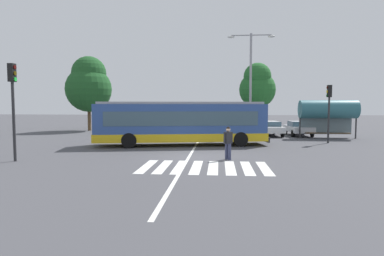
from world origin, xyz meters
The scene contains 17 objects.
ground_plane centered at (0.00, 0.00, 0.00)m, with size 160.00×160.00×0.00m, color #47474C.
city_transit_bus centered at (-1.43, 5.06, 1.59)m, with size 12.22×4.74×3.06m.
pedestrian_crossing_street centered at (1.70, -0.80, 0.97)m, with size 0.47×0.46×1.72m.
parked_car_blue centered at (-4.91, 13.02, 0.77)m, with size 1.99×4.56×1.35m.
parked_car_charcoal centered at (-2.13, 13.22, 0.77)m, with size 2.03×4.58×1.35m.
parked_car_teal centered at (0.52, 13.42, 0.77)m, with size 2.01×4.57×1.35m.
parked_car_black centered at (3.22, 13.15, 0.77)m, with size 2.20×4.64×1.35m.
parked_car_white centered at (5.90, 13.08, 0.77)m, with size 2.26×4.66×1.35m.
parked_car_silver centered at (8.61, 13.31, 0.77)m, with size 1.96×4.55×1.35m.
traffic_light_near_corner centered at (-9.00, -2.16, 3.26)m, with size 0.33×0.32×4.88m.
traffic_light_far_corner centered at (9.36, 7.34, 2.92)m, with size 0.33×0.32×4.32m.
bus_stop_shelter centered at (10.48, 10.94, 2.42)m, with size 4.76×1.54×3.25m.
twin_arm_street_lamp centered at (3.90, 10.74, 5.46)m, with size 4.00×0.32×8.92m.
background_tree_left centered at (-13.25, 17.58, 5.13)m, with size 5.03×5.03×8.26m.
background_tree_right centered at (5.34, 18.25, 4.92)m, with size 3.94×3.94×7.39m.
crosswalk_painted_stripes centered at (0.60, -2.98, 0.00)m, with size 5.81×3.33×0.01m.
lane_center_line centered at (-0.39, 2.00, 0.00)m, with size 0.16×24.00×0.01m, color silver.
Camera 1 is at (1.25, -17.48, 2.80)m, focal length 30.25 mm.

